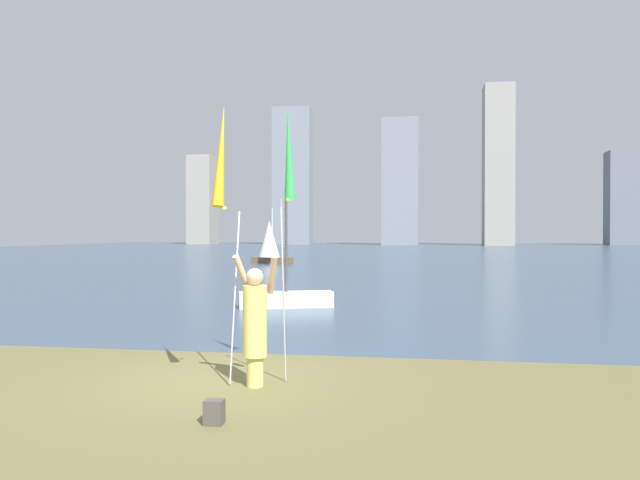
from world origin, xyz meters
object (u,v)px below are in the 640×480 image
at_px(person, 255,322).
at_px(sailboat_3, 286,298).
at_px(kite_flag_left, 222,161).
at_px(sailboat_1, 270,242).
at_px(bag, 214,412).
at_px(kite_flag_right, 289,160).

xyz_separation_m(person, sailboat_3, (-1.56, 9.11, -0.64)).
height_order(kite_flag_left, sailboat_1, kite_flag_left).
bearing_deg(sailboat_3, bag, -81.82).
height_order(kite_flag_right, sailboat_1, kite_flag_right).
distance_m(person, kite_flag_left, 2.27).
bearing_deg(person, sailboat_3, 103.35).
xyz_separation_m(person, sailboat_1, (-8.11, 33.67, 0.59)).
xyz_separation_m(kite_flag_left, sailboat_3, (-1.20, 9.49, -2.84)).
xyz_separation_m(kite_flag_left, sailboat_1, (-7.76, 34.05, -1.62)).
relative_size(kite_flag_right, sailboat_3, 1.16).
bearing_deg(sailboat_1, person, -76.45).
bearing_deg(kite_flag_left, sailboat_1, 102.83).
relative_size(bag, sailboat_3, 0.08).
distance_m(kite_flag_right, bag, 3.87).
distance_m(person, sailboat_1, 34.64).
bearing_deg(kite_flag_left, kite_flag_right, 53.15).
height_order(person, kite_flag_left, kite_flag_left).
distance_m(kite_flag_left, kite_flag_right, 1.19).
bearing_deg(sailboat_1, bag, -77.09).
xyz_separation_m(kite_flag_right, sailboat_3, (-1.91, 8.54, -2.95)).
bearing_deg(person, bag, -86.20).
distance_m(kite_flag_left, sailboat_3, 9.98).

